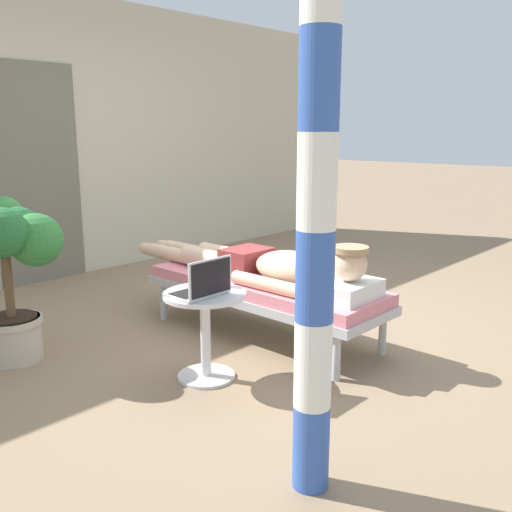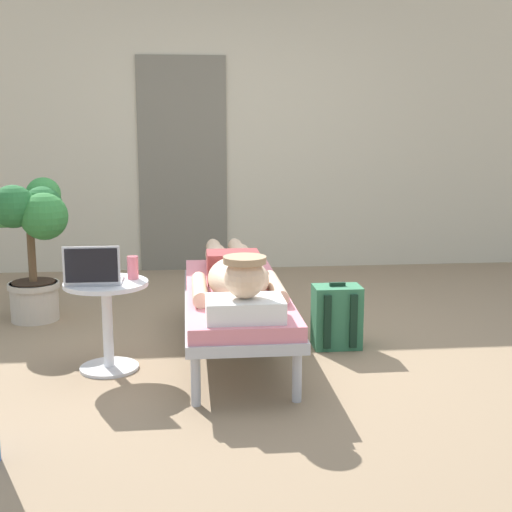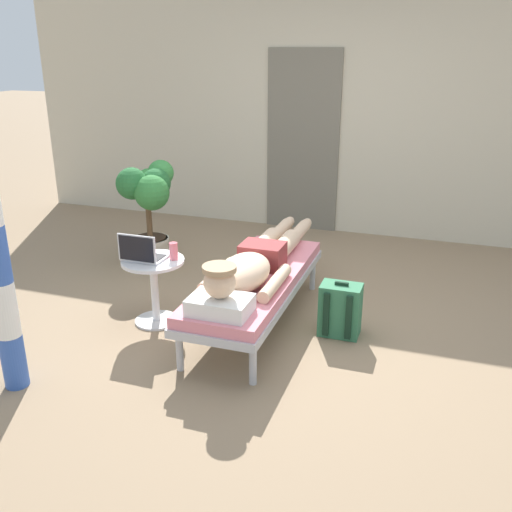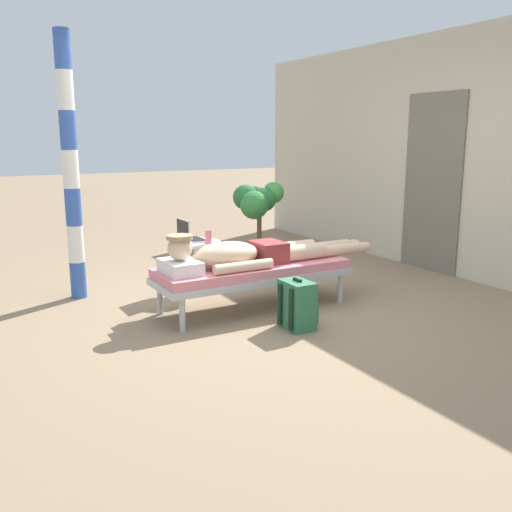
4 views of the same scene
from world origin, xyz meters
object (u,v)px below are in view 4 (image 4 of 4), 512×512
(laptop, at_px, (189,235))
(porch_post, at_px, (71,169))
(backpack, at_px, (297,305))
(person_reclining, at_px, (250,254))
(drink_glass, at_px, (208,237))
(potted_plant, at_px, (258,211))
(side_table, at_px, (197,258))
(lounge_chair, at_px, (253,272))

(laptop, distance_m, porch_post, 1.29)
(porch_post, bearing_deg, laptop, 71.08)
(backpack, distance_m, porch_post, 2.51)
(laptop, bearing_deg, person_reclining, 16.19)
(drink_glass, distance_m, potted_plant, 1.29)
(potted_plant, bearing_deg, side_table, -59.17)
(side_table, relative_size, porch_post, 0.21)
(side_table, height_order, backpack, side_table)
(laptop, bearing_deg, side_table, 40.52)
(drink_glass, bearing_deg, side_table, -158.24)
(backpack, height_order, potted_plant, potted_plant)
(drink_glass, distance_m, porch_post, 1.44)
(side_table, xyz_separation_m, porch_post, (-0.42, -1.09, 0.90))
(porch_post, bearing_deg, backpack, 36.77)
(person_reclining, bearing_deg, potted_plant, 147.54)
(potted_plant, bearing_deg, backpack, -21.36)
(potted_plant, xyz_separation_m, porch_post, (0.22, -2.16, 0.57))
(side_table, distance_m, backpack, 1.44)
(side_table, height_order, laptop, laptop)
(person_reclining, xyz_separation_m, laptop, (-0.81, -0.24, 0.06))
(drink_glass, bearing_deg, laptop, -152.11)
(drink_glass, xyz_separation_m, backpack, (1.26, 0.21, -0.39))
(drink_glass, relative_size, porch_post, 0.05)
(lounge_chair, bearing_deg, potted_plant, 148.62)
(person_reclining, relative_size, side_table, 4.15)
(lounge_chair, height_order, side_table, side_table)
(backpack, height_order, porch_post, porch_post)
(potted_plant, bearing_deg, laptop, -62.70)
(drink_glass, distance_m, backpack, 1.33)
(person_reclining, distance_m, porch_post, 1.88)
(side_table, relative_size, backpack, 1.23)
(side_table, bearing_deg, laptop, -139.48)
(laptop, relative_size, porch_post, 0.12)
(lounge_chair, distance_m, potted_plant, 1.67)
(side_table, distance_m, laptop, 0.24)
(lounge_chair, xyz_separation_m, side_table, (-0.75, -0.22, 0.01))
(lounge_chair, bearing_deg, laptop, -161.46)
(person_reclining, distance_m, side_table, 0.79)
(laptop, relative_size, potted_plant, 0.30)
(porch_post, bearing_deg, potted_plant, 95.90)
(backpack, bearing_deg, side_table, -169.07)
(potted_plant, distance_m, porch_post, 2.24)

